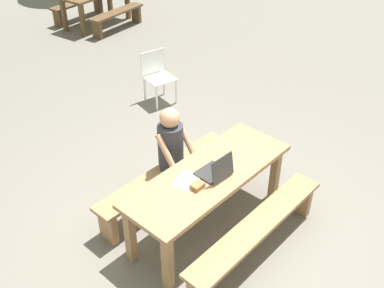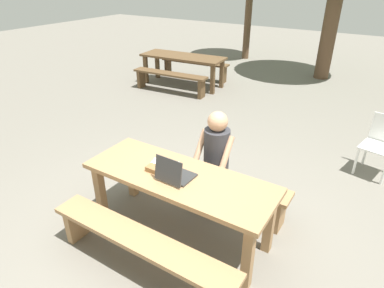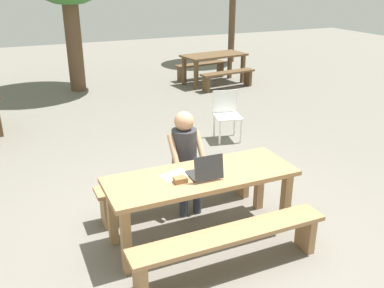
{
  "view_description": "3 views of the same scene",
  "coord_description": "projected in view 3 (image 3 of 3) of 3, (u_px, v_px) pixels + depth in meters",
  "views": [
    {
      "loc": [
        -2.9,
        -2.39,
        3.71
      ],
      "look_at": [
        0.0,
        0.25,
        1.01
      ],
      "focal_mm": 42.04,
      "sensor_mm": 36.0,
      "label": 1
    },
    {
      "loc": [
        1.62,
        -2.32,
        2.62
      ],
      "look_at": [
        0.0,
        0.25,
        1.01
      ],
      "focal_mm": 30.81,
      "sensor_mm": 36.0,
      "label": 2
    },
    {
      "loc": [
        -1.72,
        -3.61,
        2.72
      ],
      "look_at": [
        0.0,
        0.25,
        1.01
      ],
      "focal_mm": 39.51,
      "sensor_mm": 36.0,
      "label": 3
    }
  ],
  "objects": [
    {
      "name": "laptop",
      "position": [
        206.0,
        172.0,
        4.34
      ],
      "size": [
        0.32,
        0.32,
        0.28
      ],
      "rotation": [
        0.0,
        0.0,
        3.11
      ],
      "color": "#2D2D2D",
      "rests_on": "picnic_table_front"
    },
    {
      "name": "paper_sheet",
      "position": [
        176.0,
        175.0,
        4.41
      ],
      "size": [
        0.34,
        0.28,
        0.0
      ],
      "rotation": [
        0.0,
        0.0,
        0.25
      ],
      "color": "white",
      "rests_on": "picnic_table_front"
    },
    {
      "name": "bench_far",
      "position": [
        178.0,
        184.0,
        5.15
      ],
      "size": [
        2.01,
        0.3,
        0.45
      ],
      "color": "#9E754C",
      "rests_on": "ground"
    },
    {
      "name": "ground_plane",
      "position": [
        201.0,
        236.0,
        4.72
      ],
      "size": [
        30.0,
        30.0,
        0.0
      ],
      "primitive_type": "plane",
      "color": "slate"
    },
    {
      "name": "bench_mid_south",
      "position": [
        228.0,
        76.0,
        10.67
      ],
      "size": [
        1.53,
        0.48,
        0.44
      ],
      "rotation": [
        0.0,
        0.0,
        0.12
      ],
      "color": "brown",
      "rests_on": "ground"
    },
    {
      "name": "picnic_table_mid",
      "position": [
        214.0,
        59.0,
        11.05
      ],
      "size": [
        1.75,
        0.99,
        0.78
      ],
      "rotation": [
        0.0,
        0.0,
        0.12
      ],
      "color": "brown",
      "rests_on": "ground"
    },
    {
      "name": "plastic_chair",
      "position": [
        227.0,
        114.0,
        7.36
      ],
      "size": [
        0.52,
        0.52,
        0.84
      ],
      "rotation": [
        0.0,
        0.0,
        6.07
      ],
      "color": "white",
      "rests_on": "ground"
    },
    {
      "name": "small_pouch",
      "position": [
        180.0,
        180.0,
        4.26
      ],
      "size": [
        0.13,
        0.1,
        0.05
      ],
      "color": "olive",
      "rests_on": "picnic_table_front"
    },
    {
      "name": "bench_near",
      "position": [
        230.0,
        241.0,
        4.03
      ],
      "size": [
        2.01,
        0.3,
        0.45
      ],
      "color": "#9E754C",
      "rests_on": "ground"
    },
    {
      "name": "picnic_table_front",
      "position": [
        201.0,
        184.0,
        4.48
      ],
      "size": [
        2.03,
        0.74,
        0.76
      ],
      "color": "#9E754C",
      "rests_on": "ground"
    },
    {
      "name": "person_seated",
      "position": [
        185.0,
        154.0,
        5.0
      ],
      "size": [
        0.41,
        0.41,
        1.25
      ],
      "color": "#333847",
      "rests_on": "ground"
    },
    {
      "name": "bench_mid_north",
      "position": [
        201.0,
        67.0,
        11.67
      ],
      "size": [
        1.53,
        0.48,
        0.44
      ],
      "rotation": [
        0.0,
        0.0,
        0.12
      ],
      "color": "brown",
      "rests_on": "ground"
    }
  ]
}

